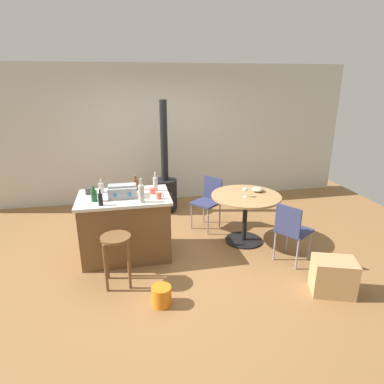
# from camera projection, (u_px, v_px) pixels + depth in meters

# --- Properties ---
(ground_plane) EXTENTS (8.80, 8.80, 0.00)m
(ground_plane) POSITION_uv_depth(u_px,v_px,m) (172.00, 250.00, 4.90)
(ground_plane) COLOR olive
(back_wall) EXTENTS (8.00, 0.10, 2.70)m
(back_wall) POSITION_uv_depth(u_px,v_px,m) (154.00, 135.00, 6.61)
(back_wall) COLOR beige
(back_wall) RESTS_ON ground_plane
(kitchen_island) EXTENTS (1.24, 0.81, 0.90)m
(kitchen_island) POSITION_uv_depth(u_px,v_px,m) (126.00, 226.00, 4.63)
(kitchen_island) COLOR brown
(kitchen_island) RESTS_ON ground_plane
(wooden_stool) EXTENTS (0.36, 0.36, 0.65)m
(wooden_stool) POSITION_uv_depth(u_px,v_px,m) (116.00, 248.00, 3.94)
(wooden_stool) COLOR brown
(wooden_stool) RESTS_ON ground_plane
(dining_table) EXTENTS (1.04, 1.04, 0.76)m
(dining_table) POSITION_uv_depth(u_px,v_px,m) (246.00, 206.00, 4.99)
(dining_table) COLOR black
(dining_table) RESTS_ON ground_plane
(folding_chair_near) EXTENTS (0.56, 0.56, 0.86)m
(folding_chair_near) POSITION_uv_depth(u_px,v_px,m) (208.00, 199.00, 5.51)
(folding_chair_near) COLOR navy
(folding_chair_near) RESTS_ON ground_plane
(folding_chair_far) EXTENTS (0.55, 0.55, 0.85)m
(folding_chair_far) POSITION_uv_depth(u_px,v_px,m) (291.00, 229.00, 4.42)
(folding_chair_far) COLOR navy
(folding_chair_far) RESTS_ON ground_plane
(wood_stove) EXTENTS (0.44, 0.45, 2.07)m
(wood_stove) POSITION_uv_depth(u_px,v_px,m) (165.00, 186.00, 6.21)
(wood_stove) COLOR black
(wood_stove) RESTS_ON ground_plane
(toolbox) EXTENTS (0.38, 0.27, 0.17)m
(toolbox) POSITION_uv_depth(u_px,v_px,m) (122.00, 191.00, 4.43)
(toolbox) COLOR gray
(toolbox) RESTS_ON kitchen_island
(bottle_0) EXTENTS (0.08, 0.08, 0.20)m
(bottle_0) POSITION_uv_depth(u_px,v_px,m) (94.00, 195.00, 4.27)
(bottle_0) COLOR #194C23
(bottle_0) RESTS_ON kitchen_island
(bottle_1) EXTENTS (0.08, 0.08, 0.21)m
(bottle_1) POSITION_uv_depth(u_px,v_px,m) (136.00, 184.00, 4.71)
(bottle_1) COLOR #603314
(bottle_1) RESTS_ON kitchen_island
(bottle_2) EXTENTS (0.07, 0.07, 0.18)m
(bottle_2) POSITION_uv_depth(u_px,v_px,m) (101.00, 187.00, 4.61)
(bottle_2) COLOR #B7B2AD
(bottle_2) RESTS_ON kitchen_island
(bottle_3) EXTENTS (0.08, 0.08, 0.31)m
(bottle_3) POSITION_uv_depth(u_px,v_px,m) (141.00, 193.00, 4.23)
(bottle_3) COLOR #B7B2AD
(bottle_3) RESTS_ON kitchen_island
(bottle_4) EXTENTS (0.06, 0.06, 0.21)m
(bottle_4) POSITION_uv_depth(u_px,v_px,m) (100.00, 199.00, 4.13)
(bottle_4) COLOR black
(bottle_4) RESTS_ON kitchen_island
(bottle_5) EXTENTS (0.07, 0.07, 0.26)m
(bottle_5) POSITION_uv_depth(u_px,v_px,m) (155.00, 184.00, 4.68)
(bottle_5) COLOR #B7B2AD
(bottle_5) RESTS_ON kitchen_island
(cup_0) EXTENTS (0.12, 0.08, 0.09)m
(cup_0) POSITION_uv_depth(u_px,v_px,m) (152.00, 191.00, 4.56)
(cup_0) COLOR #DB6651
(cup_0) RESTS_ON kitchen_island
(cup_1) EXTENTS (0.12, 0.08, 0.10)m
(cup_1) POSITION_uv_depth(u_px,v_px,m) (113.00, 188.00, 4.64)
(cup_1) COLOR #DB6651
(cup_1) RESTS_ON kitchen_island
(cup_2) EXTENTS (0.12, 0.09, 0.09)m
(cup_2) POSITION_uv_depth(u_px,v_px,m) (89.00, 191.00, 4.54)
(cup_2) COLOR #383838
(cup_2) RESTS_ON kitchen_island
(cup_3) EXTENTS (0.11, 0.07, 0.09)m
(cup_3) POSITION_uv_depth(u_px,v_px,m) (159.00, 196.00, 4.37)
(cup_3) COLOR #DB6651
(cup_3) RESTS_ON kitchen_island
(wine_glass) EXTENTS (0.07, 0.07, 0.14)m
(wine_glass) POSITION_uv_depth(u_px,v_px,m) (245.00, 190.00, 4.83)
(wine_glass) COLOR silver
(wine_glass) RESTS_ON dining_table
(serving_bowl) EXTENTS (0.18, 0.18, 0.07)m
(serving_bowl) POSITION_uv_depth(u_px,v_px,m) (258.00, 189.00, 5.08)
(serving_bowl) COLOR tan
(serving_bowl) RESTS_ON dining_table
(cardboard_box) EXTENTS (0.56, 0.47, 0.43)m
(cardboard_box) POSITION_uv_depth(u_px,v_px,m) (333.00, 276.00, 3.86)
(cardboard_box) COLOR tan
(cardboard_box) RESTS_ON ground_plane
(plastic_bucket) EXTENTS (0.22, 0.22, 0.22)m
(plastic_bucket) POSITION_uv_depth(u_px,v_px,m) (161.00, 296.00, 3.68)
(plastic_bucket) COLOR orange
(plastic_bucket) RESTS_ON ground_plane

